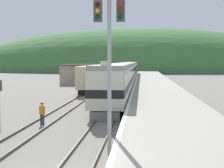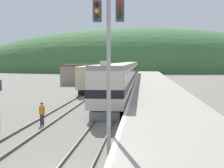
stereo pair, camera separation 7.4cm
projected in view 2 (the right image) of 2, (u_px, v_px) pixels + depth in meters
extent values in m
cube|color=#4C443D|center=(129.00, 78.00, 81.21)|extent=(0.08, 180.00, 0.16)
cube|color=#4C443D|center=(134.00, 78.00, 81.07)|extent=(0.08, 180.00, 0.16)
cube|color=#4C443D|center=(112.00, 78.00, 81.65)|extent=(0.08, 180.00, 0.16)
cube|color=#4C443D|center=(117.00, 78.00, 81.50)|extent=(0.08, 180.00, 0.16)
cube|color=#9E9689|center=(153.00, 82.00, 60.78)|extent=(6.39, 140.00, 1.13)
cube|color=silver|center=(137.00, 79.00, 61.04)|extent=(0.24, 140.00, 0.01)
ellipsoid|color=#3D6B38|center=(136.00, 71.00, 140.83)|extent=(157.61, 70.93, 37.86)
cube|color=gray|center=(81.00, 75.00, 61.62)|extent=(6.99, 5.26, 3.70)
cube|color=#47423D|center=(81.00, 65.00, 61.47)|extent=(7.49, 5.76, 0.24)
cube|color=black|center=(116.00, 99.00, 33.98)|extent=(2.43, 19.89, 0.85)
cube|color=beige|center=(116.00, 82.00, 33.84)|extent=(2.97, 21.16, 3.02)
cube|color=black|center=(116.00, 84.00, 33.86)|extent=(3.00, 21.18, 0.66)
cube|color=black|center=(116.00, 76.00, 33.79)|extent=(2.99, 19.89, 0.91)
cube|color=gray|center=(116.00, 66.00, 33.71)|extent=(2.79, 21.16, 0.40)
cube|color=black|center=(106.00, 81.00, 24.41)|extent=(3.01, 2.20, 1.21)
cube|color=beige|center=(105.00, 63.00, 23.63)|extent=(0.64, 0.80, 0.36)
cube|color=slate|center=(105.00, 117.00, 23.69)|extent=(2.31, 0.40, 0.77)
cube|color=black|center=(127.00, 84.00, 55.96)|extent=(2.43, 20.06, 0.85)
cube|color=beige|center=(127.00, 73.00, 55.82)|extent=(2.97, 21.34, 3.02)
cube|color=black|center=(127.00, 75.00, 55.84)|extent=(3.00, 21.36, 0.66)
cube|color=black|center=(127.00, 70.00, 55.77)|extent=(2.99, 20.06, 0.91)
cube|color=gray|center=(127.00, 64.00, 55.69)|extent=(2.79, 21.34, 0.40)
cube|color=black|center=(131.00, 77.00, 78.03)|extent=(2.43, 20.06, 0.85)
cube|color=beige|center=(131.00, 70.00, 77.89)|extent=(2.97, 21.34, 3.02)
cube|color=black|center=(131.00, 71.00, 77.91)|extent=(3.00, 21.36, 0.66)
cube|color=black|center=(131.00, 67.00, 77.84)|extent=(2.99, 20.06, 0.91)
cube|color=gray|center=(131.00, 63.00, 77.76)|extent=(2.79, 21.34, 0.40)
cube|color=black|center=(103.00, 84.00, 57.38)|extent=(2.46, 32.34, 0.80)
cube|color=beige|center=(103.00, 73.00, 57.23)|extent=(2.90, 33.69, 3.07)
cylinder|color=#9E9EA3|center=(109.00, 69.00, 15.17)|extent=(0.20, 0.20, 8.54)
cube|color=#424247|center=(97.00, 11.00, 15.02)|extent=(0.40, 0.28, 1.02)
sphere|color=#3C0504|center=(97.00, 5.00, 14.83)|extent=(0.22, 0.22, 0.22)
sphere|color=orange|center=(97.00, 11.00, 14.85)|extent=(0.22, 0.22, 0.22)
sphere|color=black|center=(97.00, 17.00, 14.87)|extent=(0.22, 0.22, 0.22)
cube|color=#424247|center=(120.00, 11.00, 14.91)|extent=(0.40, 0.28, 1.02)
sphere|color=red|center=(120.00, 4.00, 14.72)|extent=(0.22, 0.22, 0.22)
sphere|color=#412C05|center=(120.00, 10.00, 14.74)|extent=(0.22, 0.22, 0.22)
sphere|color=black|center=(120.00, 16.00, 14.76)|extent=(0.22, 0.22, 0.22)
cylinder|color=#2D2D33|center=(41.00, 119.00, 22.64)|extent=(0.14, 0.14, 0.78)
cylinder|color=#2D2D33|center=(43.00, 119.00, 22.60)|extent=(0.14, 0.14, 0.78)
cube|color=orange|center=(42.00, 110.00, 22.57)|extent=(0.39, 0.27, 0.60)
sphere|color=tan|center=(42.00, 104.00, 22.54)|extent=(0.21, 0.21, 0.21)
cylinder|color=black|center=(42.00, 103.00, 22.53)|extent=(0.22, 0.22, 0.06)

